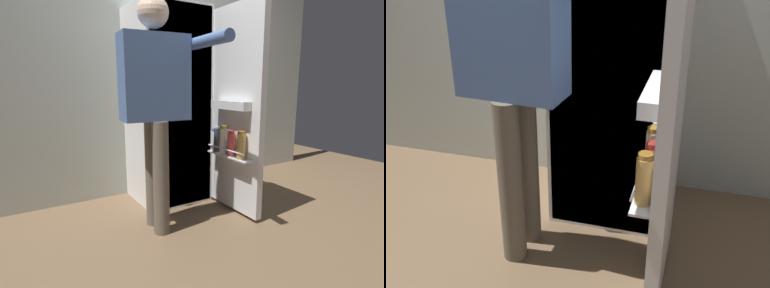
% 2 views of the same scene
% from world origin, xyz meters
% --- Properties ---
extents(ground_plane, '(6.43, 6.43, 0.00)m').
position_xyz_m(ground_plane, '(0.00, 0.00, 0.00)').
color(ground_plane, brown).
extents(kitchen_wall, '(4.40, 0.10, 2.47)m').
position_xyz_m(kitchen_wall, '(0.00, 0.91, 1.23)').
color(kitchen_wall, beige).
rests_on(kitchen_wall, ground_plane).
extents(refrigerator, '(0.69, 1.22, 1.78)m').
position_xyz_m(refrigerator, '(0.03, 0.50, 0.89)').
color(refrigerator, white).
rests_on(refrigerator, ground_plane).
extents(person, '(0.57, 0.83, 1.70)m').
position_xyz_m(person, '(-0.36, -0.00, 1.03)').
color(person, '#665B4C').
rests_on(person, ground_plane).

